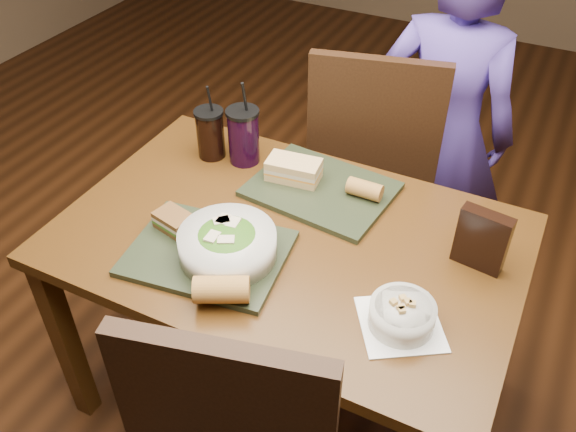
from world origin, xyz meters
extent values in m
plane|color=#381C0B|center=(0.00, 0.00, 0.00)|extent=(6.00, 6.00, 0.00)
cube|color=#46290E|center=(-0.60, -0.38, 0.35)|extent=(0.06, 0.06, 0.71)
cube|color=#46290E|center=(-0.60, 0.38, 0.35)|extent=(0.06, 0.06, 0.71)
cube|color=#46290E|center=(0.60, 0.38, 0.35)|extent=(0.06, 0.06, 0.71)
cube|color=#46290E|center=(0.00, 0.00, 0.73)|extent=(1.30, 0.85, 0.04)
cube|color=black|center=(0.17, -0.61, 0.77)|extent=(0.45, 0.15, 0.53)
cube|color=black|center=(0.04, 0.78, 0.49)|extent=(0.55, 0.55, 0.04)
cube|color=black|center=(0.04, 0.57, 0.79)|extent=(0.46, 0.15, 0.55)
cube|color=black|center=(-0.15, 0.58, 0.24)|extent=(0.04, 0.04, 0.47)
cube|color=black|center=(0.24, 0.58, 0.24)|extent=(0.04, 0.04, 0.47)
cube|color=black|center=(-0.15, 0.97, 0.24)|extent=(0.04, 0.04, 0.47)
cube|color=black|center=(0.24, 0.97, 0.24)|extent=(0.04, 0.04, 0.47)
imported|color=#50399D|center=(0.23, 0.82, 0.71)|extent=(0.53, 0.35, 1.41)
cube|color=black|center=(-0.16, -0.17, 0.76)|extent=(0.46, 0.37, 0.02)
cube|color=black|center=(0.00, 0.23, 0.76)|extent=(0.45, 0.36, 0.02)
cylinder|color=silver|center=(-0.10, -0.16, 0.81)|extent=(0.26, 0.26, 0.08)
ellipsoid|color=#427219|center=(-0.10, -0.16, 0.82)|extent=(0.21, 0.21, 0.07)
cube|color=beige|center=(-0.12, -0.20, 0.85)|extent=(0.03, 0.05, 0.01)
cube|color=beige|center=(-0.13, -0.12, 0.85)|extent=(0.03, 0.05, 0.01)
cube|color=beige|center=(-0.13, -0.13, 0.85)|extent=(0.05, 0.05, 0.01)
cube|color=beige|center=(-0.10, -0.12, 0.85)|extent=(0.04, 0.05, 0.01)
cube|color=beige|center=(-0.08, -0.19, 0.85)|extent=(0.05, 0.05, 0.01)
cube|color=white|center=(0.39, -0.17, 0.75)|extent=(0.27, 0.27, 0.00)
cylinder|color=silver|center=(0.39, -0.17, 0.79)|extent=(0.16, 0.16, 0.06)
cylinder|color=black|center=(0.39, -0.17, 0.81)|extent=(0.14, 0.14, 0.01)
cube|color=#B28947|center=(0.39, -0.19, 0.82)|extent=(0.02, 0.02, 0.01)
cube|color=#B28947|center=(0.37, -0.18, 0.82)|extent=(0.02, 0.02, 0.01)
cube|color=#B28947|center=(0.38, -0.15, 0.82)|extent=(0.02, 0.02, 0.01)
cube|color=#B28947|center=(0.40, -0.16, 0.82)|extent=(0.02, 0.02, 0.01)
cube|color=#B28947|center=(0.41, -0.16, 0.82)|extent=(0.02, 0.02, 0.01)
cube|color=#B28947|center=(0.39, -0.19, 0.82)|extent=(0.02, 0.02, 0.01)
cube|color=#593819|center=(-0.29, -0.14, 0.78)|extent=(0.12, 0.10, 0.01)
cube|color=#3F721E|center=(-0.29, -0.14, 0.79)|extent=(0.12, 0.10, 0.01)
cube|color=beige|center=(-0.29, -0.14, 0.80)|extent=(0.12, 0.10, 0.01)
cube|color=#593819|center=(-0.29, -0.14, 0.81)|extent=(0.12, 0.10, 0.01)
cube|color=tan|center=(-0.10, 0.23, 0.78)|extent=(0.17, 0.11, 0.02)
cube|color=orange|center=(-0.10, 0.23, 0.79)|extent=(0.17, 0.11, 0.01)
cube|color=beige|center=(-0.10, 0.23, 0.80)|extent=(0.17, 0.11, 0.01)
cube|color=tan|center=(-0.10, 0.23, 0.82)|extent=(0.17, 0.11, 0.02)
cylinder|color=#AD7533|center=(-0.03, -0.31, 0.80)|extent=(0.15, 0.12, 0.07)
cylinder|color=#AD7533|center=(0.14, 0.24, 0.79)|extent=(0.11, 0.05, 0.05)
cylinder|color=black|center=(-0.41, 0.25, 0.83)|extent=(0.09, 0.09, 0.16)
cylinder|color=black|center=(-0.41, 0.25, 0.91)|extent=(0.10, 0.10, 0.01)
cylinder|color=black|center=(-0.40, 0.25, 0.96)|extent=(0.01, 0.03, 0.10)
cylinder|color=black|center=(-0.30, 0.27, 0.84)|extent=(0.10, 0.10, 0.18)
cylinder|color=black|center=(-0.30, 0.27, 0.93)|extent=(0.11, 0.11, 0.01)
cylinder|color=black|center=(-0.29, 0.27, 0.98)|extent=(0.01, 0.03, 0.11)
cube|color=black|center=(0.51, 0.12, 0.84)|extent=(0.14, 0.06, 0.18)
camera|label=1|loc=(0.58, -1.16, 1.90)|focal=38.00mm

